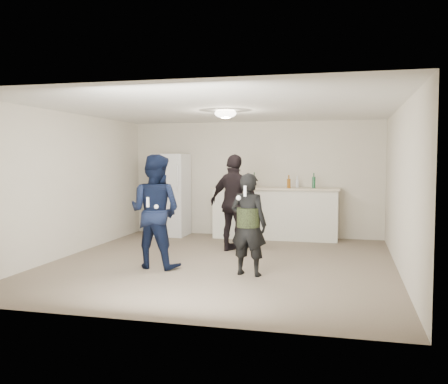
% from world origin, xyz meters
% --- Properties ---
extents(floor, '(6.00, 6.00, 0.00)m').
position_xyz_m(floor, '(0.00, 0.00, 0.00)').
color(floor, '#6B5B4C').
rests_on(floor, ground).
extents(ceiling, '(6.00, 6.00, 0.00)m').
position_xyz_m(ceiling, '(0.00, 0.00, 2.50)').
color(ceiling, silver).
rests_on(ceiling, wall_back).
extents(wall_back, '(6.00, 0.00, 6.00)m').
position_xyz_m(wall_back, '(0.00, 3.00, 1.25)').
color(wall_back, beige).
rests_on(wall_back, floor).
extents(wall_front, '(6.00, 0.00, 6.00)m').
position_xyz_m(wall_front, '(0.00, -3.00, 1.25)').
color(wall_front, beige).
rests_on(wall_front, floor).
extents(wall_left, '(0.00, 6.00, 6.00)m').
position_xyz_m(wall_left, '(-2.75, 0.00, 1.25)').
color(wall_left, beige).
rests_on(wall_left, floor).
extents(wall_right, '(0.00, 6.00, 6.00)m').
position_xyz_m(wall_right, '(2.75, 0.00, 1.25)').
color(wall_right, beige).
rests_on(wall_right, floor).
extents(counter, '(2.60, 0.56, 1.05)m').
position_xyz_m(counter, '(0.50, 2.67, 0.53)').
color(counter, silver).
rests_on(counter, floor).
extents(counter_top, '(2.68, 0.64, 0.04)m').
position_xyz_m(counter_top, '(0.50, 2.67, 1.07)').
color(counter_top, beige).
rests_on(counter_top, counter).
extents(fridge, '(0.70, 0.70, 1.80)m').
position_xyz_m(fridge, '(-1.80, 2.60, 0.90)').
color(fridge, white).
rests_on(fridge, floor).
extents(fridge_handle, '(0.02, 0.02, 0.60)m').
position_xyz_m(fridge_handle, '(-1.52, 2.23, 1.30)').
color(fridge_handle, silver).
rests_on(fridge_handle, fridge).
extents(ceiling_dome, '(0.36, 0.36, 0.16)m').
position_xyz_m(ceiling_dome, '(0.00, 0.30, 2.45)').
color(ceiling_dome, white).
rests_on(ceiling_dome, ceiling).
extents(shaker, '(0.08, 0.08, 0.17)m').
position_xyz_m(shaker, '(-0.17, 2.76, 1.18)').
color(shaker, '#B3B3B8').
rests_on(shaker, counter_top).
extents(man, '(0.94, 0.78, 1.77)m').
position_xyz_m(man, '(-0.92, -0.54, 0.88)').
color(man, '#0F1C3F').
rests_on(man, floor).
extents(woman, '(0.60, 0.45, 1.50)m').
position_xyz_m(woman, '(0.59, -0.71, 0.75)').
color(woman, black).
rests_on(woman, floor).
extents(camo_shorts, '(0.34, 0.34, 0.28)m').
position_xyz_m(camo_shorts, '(0.59, -0.71, 0.85)').
color(camo_shorts, '#2A3819').
rests_on(camo_shorts, woman).
extents(spectator, '(1.13, 0.77, 1.78)m').
position_xyz_m(spectator, '(-0.01, 1.07, 0.89)').
color(spectator, black).
rests_on(spectator, floor).
extents(remote_man, '(0.04, 0.04, 0.15)m').
position_xyz_m(remote_man, '(-0.92, -0.82, 1.05)').
color(remote_man, white).
rests_on(remote_man, man).
extents(nunchuk_man, '(0.07, 0.07, 0.07)m').
position_xyz_m(nunchuk_man, '(-0.80, -0.79, 0.98)').
color(nunchuk_man, white).
rests_on(nunchuk_man, man).
extents(remote_woman, '(0.04, 0.04, 0.15)m').
position_xyz_m(remote_woman, '(0.59, -0.96, 1.25)').
color(remote_woman, silver).
rests_on(remote_woman, woman).
extents(nunchuk_woman, '(0.07, 0.07, 0.07)m').
position_xyz_m(nunchuk_woman, '(0.49, -0.93, 1.15)').
color(nunchuk_woman, white).
rests_on(nunchuk_woman, woman).
extents(bottle_cluster, '(1.46, 0.33, 0.24)m').
position_xyz_m(bottle_cluster, '(0.61, 2.63, 1.20)').
color(bottle_cluster, '#9F4F17').
rests_on(bottle_cluster, counter_top).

